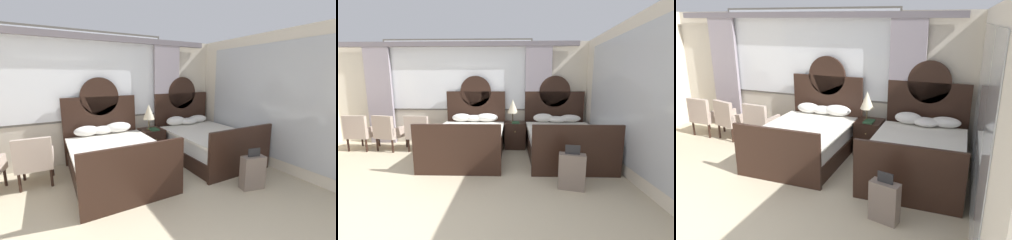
{
  "view_description": "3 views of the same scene",
  "coord_description": "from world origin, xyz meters",
  "views": [
    {
      "loc": [
        -0.52,
        -0.62,
        1.85
      ],
      "look_at": [
        1.35,
        2.75,
        1.07
      ],
      "focal_mm": 23.45,
      "sensor_mm": 36.0,
      "label": 1
    },
    {
      "loc": [
        1.43,
        -1.43,
        1.59
      ],
      "look_at": [
        1.33,
        2.36,
        0.96
      ],
      "focal_mm": 22.59,
      "sensor_mm": 36.0,
      "label": 2
    },
    {
      "loc": [
        3.16,
        -2.0,
        2.55
      ],
      "look_at": [
        1.45,
        2.58,
        1.02
      ],
      "focal_mm": 34.86,
      "sensor_mm": 36.0,
      "label": 3
    }
  ],
  "objects": [
    {
      "name": "wall_back_window",
      "position": [
        0.0,
        4.3,
        1.46
      ],
      "size": [
        6.81,
        0.22,
        2.77
      ],
      "color": "beige",
      "rests_on": "ground_plane"
    },
    {
      "name": "wall_right_mirror",
      "position": [
        3.44,
        1.87,
        1.35
      ],
      "size": [
        0.08,
        4.89,
        2.7
      ],
      "color": "beige",
      "rests_on": "ground_plane"
    },
    {
      "name": "bed_near_window",
      "position": [
        0.48,
        3.2,
        0.38
      ],
      "size": [
        1.55,
        2.14,
        1.82
      ],
      "color": "black",
      "rests_on": "ground_plane"
    },
    {
      "name": "bed_near_mirror",
      "position": [
        2.55,
        3.2,
        0.38
      ],
      "size": [
        1.55,
        2.14,
        1.82
      ],
      "color": "black",
      "rests_on": "ground_plane"
    },
    {
      "name": "nightstand_between_beds",
      "position": [
        1.51,
        3.83,
        0.33
      ],
      "size": [
        0.51,
        0.53,
        0.65
      ],
      "color": "black",
      "rests_on": "ground_plane"
    },
    {
      "name": "table_lamp_on_nightstand",
      "position": [
        1.46,
        3.82,
        1.05
      ],
      "size": [
        0.27,
        0.27,
        0.57
      ],
      "color": "brown",
      "rests_on": "nightstand_between_beds"
    },
    {
      "name": "book_on_nightstand",
      "position": [
        1.53,
        3.72,
        0.67
      ],
      "size": [
        0.18,
        0.26,
        0.03
      ],
      "color": "#285133",
      "rests_on": "nightstand_between_beds"
    },
    {
      "name": "armchair_by_window_left",
      "position": [
        -0.79,
        3.52,
        0.47
      ],
      "size": [
        0.59,
        0.59,
        0.87
      ],
      "color": "#B29E8E",
      "rests_on": "ground_plane"
    },
    {
      "name": "armchair_by_window_centre",
      "position": [
        -1.56,
        3.52,
        0.47
      ],
      "size": [
        0.68,
        0.68,
        0.87
      ],
      "color": "#B29E8E",
      "rests_on": "ground_plane"
    },
    {
      "name": "armchair_by_window_right",
      "position": [
        -2.26,
        3.52,
        0.47
      ],
      "size": [
        0.58,
        0.58,
        0.87
      ],
      "color": "#B29E8E",
      "rests_on": "ground_plane"
    },
    {
      "name": "suitcase_on_floor",
      "position": [
        2.35,
        1.65,
        0.28
      ],
      "size": [
        0.42,
        0.25,
        0.7
      ],
      "color": "#75665B",
      "rests_on": "ground_plane"
    }
  ]
}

